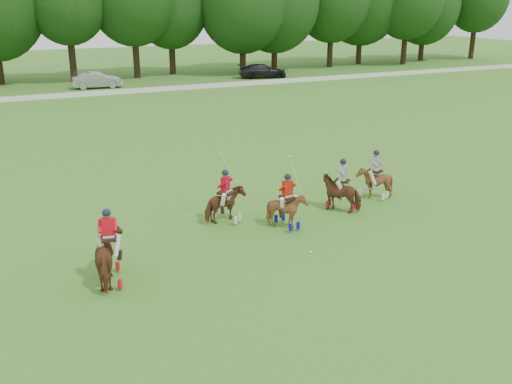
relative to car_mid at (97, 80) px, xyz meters
name	(u,v)px	position (x,y,z in m)	size (l,w,h in m)	color
ground	(304,274)	(-1.33, -42.50, -0.76)	(180.00, 180.00, 0.00)	#357120
boundary_rail	(92,94)	(-1.33, -4.50, -0.54)	(120.00, 0.10, 0.44)	white
car_mid	(97,80)	(0.00, 0.00, 0.00)	(1.61, 4.63, 1.53)	#A2A1A6
car_right	(263,71)	(17.65, 0.00, -0.01)	(2.10, 5.17, 1.50)	black
polo_red_a	(110,256)	(-6.91, -40.47, 0.11)	(1.29, 2.12, 2.39)	#503115
polo_red_b	(226,204)	(-1.87, -37.35, -0.03)	(1.80, 1.78, 2.65)	#503115
polo_red_c	(287,209)	(0.01, -38.86, -0.01)	(1.24, 1.37, 2.67)	#503115
polo_stripe_a	(342,192)	(2.93, -38.10, 0.01)	(1.74, 1.79, 2.17)	#503115
polo_stripe_b	(374,181)	(5.01, -37.48, 0.00)	(1.63, 1.69, 2.15)	#503115
polo_ball	(311,252)	(-0.34, -41.26, -0.72)	(0.09, 0.09, 0.09)	white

